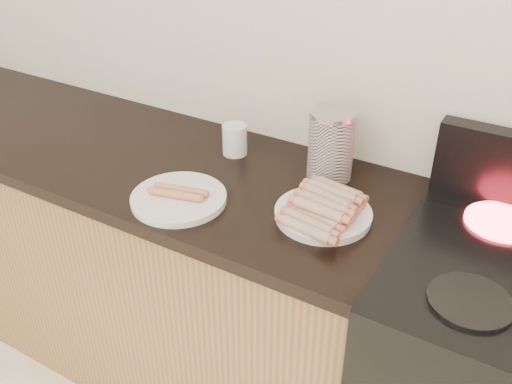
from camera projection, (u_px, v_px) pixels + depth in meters
The scene contains 11 objects.
wall_back at pixel (318, 23), 1.63m from camera, with size 4.00×0.04×2.60m, color silver.
cabinet_base at pixel (103, 247), 2.16m from camera, with size 2.20×0.59×0.86m, color olive.
counter_slab at pixel (84, 141), 1.92m from camera, with size 2.20×0.62×0.04m, color black.
burner_near_left at pixel (470, 301), 1.21m from camera, with size 0.18×0.18×0.01m, color black.
burner_far_left at pixel (501, 222), 1.46m from camera, with size 0.18×0.18×0.01m, color #FF1E2D.
main_plate at pixel (323, 215), 1.49m from camera, with size 0.25×0.25×0.02m, color white.
side_plate at pixel (179, 198), 1.56m from camera, with size 0.26×0.26×0.02m, color white.
hotdog_pile at pixel (324, 205), 1.48m from camera, with size 0.14×0.27×0.05m.
plain_sausages at pixel (178, 192), 1.55m from camera, with size 0.14×0.08×0.02m.
canister at pixel (331, 145), 1.63m from camera, with size 0.13×0.13×0.21m.
mug at pixel (235, 140), 1.78m from camera, with size 0.08×0.08×0.10m, color white.
Camera 1 is at (0.67, 0.50, 1.75)m, focal length 40.00 mm.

